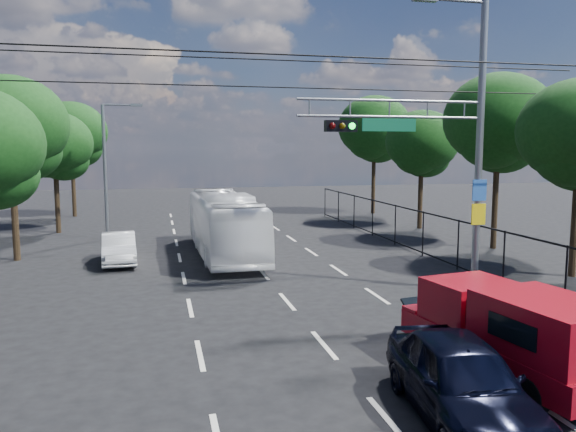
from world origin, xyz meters
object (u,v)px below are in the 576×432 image
object	(u,v)px
signal_mast	(446,134)
navy_hatchback	(462,380)
red_pickup	(510,330)
white_van	(119,248)
white_bus	(225,224)

from	to	relation	value
signal_mast	navy_hatchback	bearing A→B (deg)	-116.25
red_pickup	signal_mast	bearing A→B (deg)	72.68
signal_mast	red_pickup	xyz separation A→B (m)	(-2.10, -6.72, -4.22)
signal_mast	navy_hatchback	distance (m)	10.19
red_pickup	white_van	size ratio (longest dim) A/B	1.41
navy_hatchback	white_bus	xyz separation A→B (m)	(-2.22, 16.42, 0.65)
white_bus	navy_hatchback	bearing A→B (deg)	-83.36
signal_mast	white_bus	bearing A→B (deg)	127.29
signal_mast	red_pickup	size ratio (longest dim) A/B	1.77
signal_mast	white_bus	distance (m)	11.03
signal_mast	white_bus	size ratio (longest dim) A/B	0.95
navy_hatchback	white_bus	distance (m)	16.58
red_pickup	white_van	distance (m)	16.60
signal_mast	navy_hatchback	xyz separation A→B (m)	(-4.04, -8.20, -4.50)
navy_hatchback	white_bus	bearing A→B (deg)	104.89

